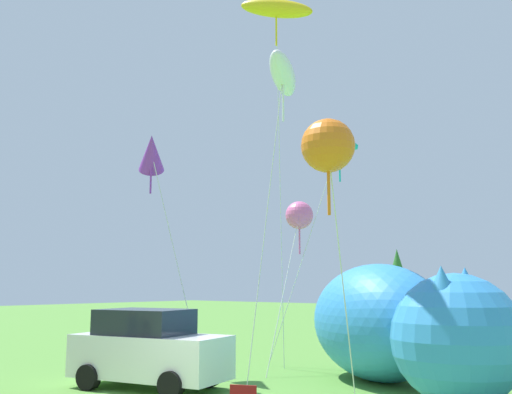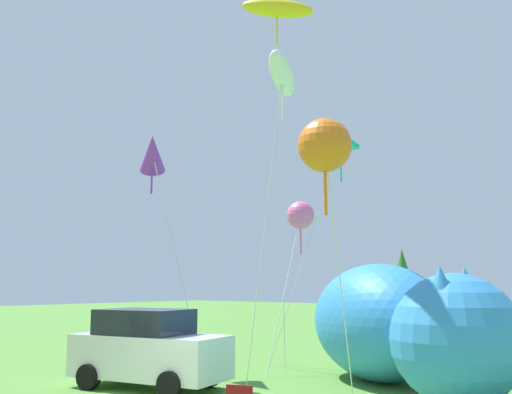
{
  "view_description": "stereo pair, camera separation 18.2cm",
  "coord_description": "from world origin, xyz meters",
  "px_view_note": "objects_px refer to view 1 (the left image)",
  "views": [
    {
      "loc": [
        8.94,
        -7.54,
        2.57
      ],
      "look_at": [
        -0.97,
        4.59,
        4.98
      ],
      "focal_mm": 40.0,
      "sensor_mm": 36.0,
      "label": 1
    },
    {
      "loc": [
        9.08,
        -7.42,
        2.57
      ],
      "look_at": [
        -0.97,
        4.59,
        4.98
      ],
      "focal_mm": 40.0,
      "sensor_mm": 36.0,
      "label": 2
    }
  ],
  "objects_px": {
    "kite_purple_delta": "(152,153)",
    "kite_orange_flower": "(328,146)",
    "kite_white_ghost": "(283,75)",
    "parked_car": "(149,349)",
    "kite_yellow_hero": "(276,10)",
    "kite_pink_octopus": "(299,216)",
    "inflatable_cat": "(397,329)",
    "kite_teal_diamond": "(338,148)"
  },
  "relations": [
    {
      "from": "kite_white_ghost",
      "to": "inflatable_cat",
      "type": "bearing_deg",
      "value": 47.91
    },
    {
      "from": "parked_car",
      "to": "kite_orange_flower",
      "type": "distance_m",
      "value": 7.31
    },
    {
      "from": "kite_pink_octopus",
      "to": "kite_purple_delta",
      "type": "xyz_separation_m",
      "value": [
        -2.8,
        -4.05,
        1.8
      ]
    },
    {
      "from": "kite_purple_delta",
      "to": "kite_teal_diamond",
      "type": "height_order",
      "value": "kite_teal_diamond"
    },
    {
      "from": "kite_purple_delta",
      "to": "kite_teal_diamond",
      "type": "xyz_separation_m",
      "value": [
        3.89,
        4.82,
        0.49
      ]
    },
    {
      "from": "kite_purple_delta",
      "to": "kite_pink_octopus",
      "type": "bearing_deg",
      "value": 55.37
    },
    {
      "from": "kite_orange_flower",
      "to": "kite_white_ghost",
      "type": "relative_size",
      "value": 0.65
    },
    {
      "from": "inflatable_cat",
      "to": "kite_teal_diamond",
      "type": "height_order",
      "value": "kite_teal_diamond"
    },
    {
      "from": "kite_pink_octopus",
      "to": "kite_purple_delta",
      "type": "bearing_deg",
      "value": -124.63
    },
    {
      "from": "kite_pink_octopus",
      "to": "kite_teal_diamond",
      "type": "xyz_separation_m",
      "value": [
        1.1,
        0.77,
        2.29
      ]
    },
    {
      "from": "inflatable_cat",
      "to": "kite_white_ghost",
      "type": "distance_m",
      "value": 7.26
    },
    {
      "from": "kite_pink_octopus",
      "to": "kite_teal_diamond",
      "type": "distance_m",
      "value": 2.65
    },
    {
      "from": "parked_car",
      "to": "kite_yellow_hero",
      "type": "bearing_deg",
      "value": 67.87
    },
    {
      "from": "kite_purple_delta",
      "to": "kite_orange_flower",
      "type": "xyz_separation_m",
      "value": [
        8.13,
        -2.64,
        -1.54
      ]
    },
    {
      "from": "parked_car",
      "to": "inflatable_cat",
      "type": "xyz_separation_m",
      "value": [
        4.79,
        4.12,
        0.49
      ]
    },
    {
      "from": "parked_car",
      "to": "kite_purple_delta",
      "type": "distance_m",
      "value": 6.34
    },
    {
      "from": "kite_orange_flower",
      "to": "kite_yellow_hero",
      "type": "height_order",
      "value": "kite_yellow_hero"
    },
    {
      "from": "kite_yellow_hero",
      "to": "kite_orange_flower",
      "type": "bearing_deg",
      "value": -45.6
    },
    {
      "from": "inflatable_cat",
      "to": "kite_orange_flower",
      "type": "height_order",
      "value": "kite_orange_flower"
    },
    {
      "from": "kite_purple_delta",
      "to": "kite_white_ghost",
      "type": "xyz_separation_m",
      "value": [
        5.0,
        0.21,
        1.44
      ]
    },
    {
      "from": "parked_car",
      "to": "inflatable_cat",
      "type": "height_order",
      "value": "inflatable_cat"
    },
    {
      "from": "kite_teal_diamond",
      "to": "kite_yellow_hero",
      "type": "height_order",
      "value": "kite_yellow_hero"
    },
    {
      "from": "inflatable_cat",
      "to": "kite_pink_octopus",
      "type": "distance_m",
      "value": 5.63
    },
    {
      "from": "kite_purple_delta",
      "to": "kite_orange_flower",
      "type": "relative_size",
      "value": 1.31
    },
    {
      "from": "parked_car",
      "to": "inflatable_cat",
      "type": "distance_m",
      "value": 6.34
    },
    {
      "from": "kite_pink_octopus",
      "to": "kite_orange_flower",
      "type": "distance_m",
      "value": 8.56
    },
    {
      "from": "parked_car",
      "to": "kite_yellow_hero",
      "type": "xyz_separation_m",
      "value": [
        0.73,
        4.43,
        10.64
      ]
    },
    {
      "from": "inflatable_cat",
      "to": "parked_car",
      "type": "bearing_deg",
      "value": -105.17
    },
    {
      "from": "kite_pink_octopus",
      "to": "kite_teal_diamond",
      "type": "bearing_deg",
      "value": 34.89
    },
    {
      "from": "kite_purple_delta",
      "to": "kite_white_ghost",
      "type": "relative_size",
      "value": 0.85
    },
    {
      "from": "parked_car",
      "to": "kite_pink_octopus",
      "type": "bearing_deg",
      "value": 71.15
    },
    {
      "from": "kite_orange_flower",
      "to": "kite_teal_diamond",
      "type": "relative_size",
      "value": 0.75
    },
    {
      "from": "kite_orange_flower",
      "to": "kite_teal_diamond",
      "type": "height_order",
      "value": "kite_teal_diamond"
    },
    {
      "from": "parked_car",
      "to": "kite_pink_octopus",
      "type": "distance_m",
      "value": 7.0
    },
    {
      "from": "inflatable_cat",
      "to": "kite_orange_flower",
      "type": "bearing_deg",
      "value": -42.83
    },
    {
      "from": "kite_white_ghost",
      "to": "kite_yellow_hero",
      "type": "height_order",
      "value": "kite_yellow_hero"
    },
    {
      "from": "kite_pink_octopus",
      "to": "kite_orange_flower",
      "type": "bearing_deg",
      "value": -51.43
    },
    {
      "from": "kite_pink_octopus",
      "to": "kite_white_ghost",
      "type": "bearing_deg",
      "value": -60.19
    },
    {
      "from": "kite_white_ghost",
      "to": "kite_yellow_hero",
      "type": "bearing_deg",
      "value": 130.05
    },
    {
      "from": "kite_white_ghost",
      "to": "kite_pink_octopus",
      "type": "bearing_deg",
      "value": 119.81
    },
    {
      "from": "kite_pink_octopus",
      "to": "kite_yellow_hero",
      "type": "relative_size",
      "value": 0.43
    },
    {
      "from": "parked_car",
      "to": "kite_white_ghost",
      "type": "xyz_separation_m",
      "value": [
        2.82,
        1.95,
        7.13
      ]
    }
  ]
}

